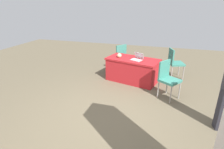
{
  "coord_description": "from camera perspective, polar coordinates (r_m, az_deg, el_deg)",
  "views": [
    {
      "loc": [
        -1.12,
        3.23,
        2.34
      ],
      "look_at": [
        -0.07,
        -0.24,
        0.9
      ],
      "focal_mm": 29.42,
      "sensor_mm": 36.0,
      "label": 1
    }
  ],
  "objects": [
    {
      "name": "ground_plane",
      "position": [
        4.14,
        -1.91,
        -12.74
      ],
      "size": [
        14.4,
        14.4,
        0.0
      ],
      "primitive_type": "plane",
      "color": "brown"
    },
    {
      "name": "table_foreground",
      "position": [
        5.76,
        6.36,
        1.46
      ],
      "size": [
        1.72,
        1.14,
        0.73
      ],
      "rotation": [
        0.0,
        0.0,
        -0.24
      ],
      "color": "#AD1E23",
      "rests_on": "ground"
    },
    {
      "name": "chair_near_front",
      "position": [
        4.86,
        16.94,
        -0.79
      ],
      "size": [
        0.61,
        0.61,
        0.97
      ],
      "rotation": [
        0.0,
        0.0,
        0.98
      ],
      "color": "#9E9993",
      "rests_on": "ground"
    },
    {
      "name": "chair_tucked_left",
      "position": [
        6.63,
        2.25,
        5.91
      ],
      "size": [
        0.62,
        0.62,
        0.95
      ],
      "rotation": [
        0.0,
        0.0,
        4.0
      ],
      "color": "#9E9993",
      "rests_on": "ground"
    },
    {
      "name": "chair_aisle",
      "position": [
        6.26,
        18.84,
        3.88
      ],
      "size": [
        0.56,
        0.56,
        0.96
      ],
      "rotation": [
        0.0,
        0.0,
        1.9
      ],
      "color": "#9E9993",
      "rests_on": "ground"
    },
    {
      "name": "laptop_silver",
      "position": [
        5.54,
        7.84,
        4.93
      ],
      "size": [
        0.41,
        0.4,
        0.21
      ],
      "rotation": [
        0.0,
        0.0,
        -0.44
      ],
      "color": "silver",
      "rests_on": "table_foreground"
    },
    {
      "name": "yarn_ball",
      "position": [
        5.72,
        2.3,
        5.94
      ],
      "size": [
        0.14,
        0.14,
        0.14
      ],
      "primitive_type": "sphere",
      "color": "beige",
      "rests_on": "table_foreground"
    },
    {
      "name": "scissors_red",
      "position": [
        5.42,
        9.27,
        4.07
      ],
      "size": [
        0.06,
        0.18,
        0.01
      ],
      "primitive_type": "cube",
      "rotation": [
        0.0,
        0.0,
        1.43
      ],
      "color": "red",
      "rests_on": "table_foreground"
    }
  ]
}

